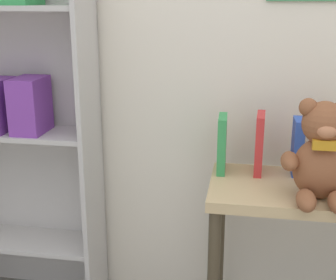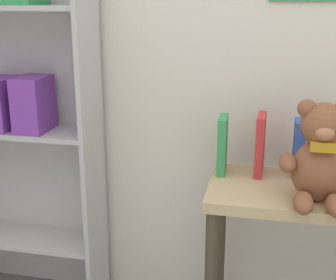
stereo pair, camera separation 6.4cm
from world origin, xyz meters
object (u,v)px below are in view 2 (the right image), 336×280
book_standing_green (222,144)px  display_table (316,219)px  teddy_bear (320,157)px  book_standing_red (260,144)px  book_standing_blue (299,148)px  bookshelf_side (23,107)px

book_standing_green → display_table: bearing=-18.9°
display_table → teddy_bear: bearing=-99.8°
book_standing_red → book_standing_blue: (0.13, 0.01, -0.01)m
book_standing_red → bookshelf_side: bearing=179.8°
book_standing_green → book_standing_blue: bearing=1.9°
bookshelf_side → display_table: (1.12, -0.15, -0.30)m
bookshelf_side → book_standing_red: (0.92, -0.04, -0.08)m
bookshelf_side → book_standing_green: (0.79, -0.05, -0.09)m
bookshelf_side → book_standing_blue: size_ratio=7.30×
bookshelf_side → book_standing_red: 0.93m
bookshelf_side → book_standing_blue: 1.06m
teddy_bear → book_standing_blue: 0.23m
teddy_bear → book_standing_red: size_ratio=1.48×
book_standing_green → book_standing_blue: 0.26m
teddy_bear → book_standing_red: bearing=130.5°
display_table → book_standing_red: bearing=150.5°
book_standing_red → book_standing_blue: 0.13m
bookshelf_side → book_standing_green: 0.80m
display_table → book_standing_blue: 0.25m
display_table → book_standing_red: 0.31m
bookshelf_side → book_standing_green: bookshelf_side is taller
bookshelf_side → display_table: 1.17m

